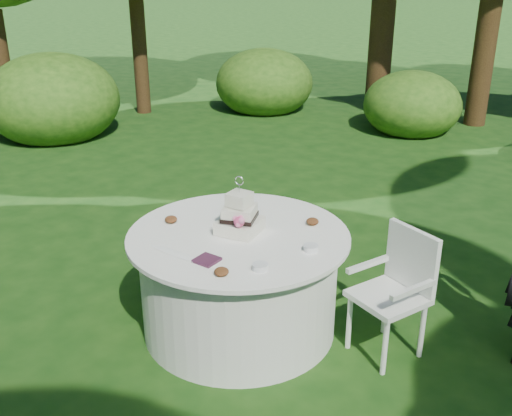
# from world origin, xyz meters

# --- Properties ---
(ground) EXTENTS (80.00, 80.00, 0.00)m
(ground) POSITION_xyz_m (0.00, 0.00, 0.00)
(ground) COLOR #12370F
(ground) RESTS_ON ground
(napkins) EXTENTS (0.14, 0.14, 0.02)m
(napkins) POSITION_xyz_m (0.08, -0.45, 0.78)
(napkins) COLOR #441D34
(napkins) RESTS_ON table
(feather_plume) EXTENTS (0.48, 0.07, 0.01)m
(feather_plume) POSITION_xyz_m (-0.12, -0.49, 0.78)
(feather_plume) COLOR white
(feather_plume) RESTS_ON table
(table) EXTENTS (1.56, 1.56, 0.77)m
(table) POSITION_xyz_m (0.00, 0.00, 0.39)
(table) COLOR silver
(table) RESTS_ON ground
(cake) EXTENTS (0.31, 0.31, 0.41)m
(cake) POSITION_xyz_m (-0.01, 0.02, 0.88)
(cake) COLOR beige
(cake) RESTS_ON table
(chair) EXTENTS (0.56, 0.56, 0.89)m
(chair) POSITION_xyz_m (1.03, 0.41, 0.52)
(chair) COLOR silver
(chair) RESTS_ON ground
(votives) EXTENTS (0.92, 0.91, 0.04)m
(votives) POSITION_xyz_m (0.23, 0.06, 0.79)
(votives) COLOR silver
(votives) RESTS_ON table
(petal_cups) EXTENTS (0.95, 1.05, 0.05)m
(petal_cups) POSITION_xyz_m (0.03, -0.08, 0.79)
(petal_cups) COLOR #562D16
(petal_cups) RESTS_ON table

